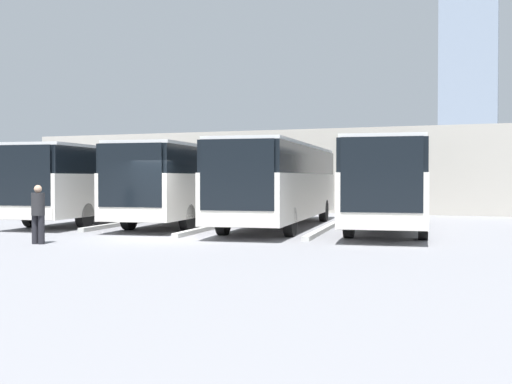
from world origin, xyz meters
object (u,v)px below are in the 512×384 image
Objects in this scene: bus_0 at (391,181)px; bus_2 at (193,181)px; pedestrian at (38,212)px; bus_1 at (280,181)px; bus_3 at (104,181)px.

bus_2 is at bearing -8.78° from bus_0.
bus_2 is 7.22× the size of pedestrian.
bus_1 is 7.22× the size of pedestrian.
bus_1 is at bearing -122.38° from pedestrian.
bus_0 is at bearing 179.91° from bus_1.
bus_3 is at bearing -70.81° from pedestrian.
bus_0 is 1.00× the size of bus_3.
bus_2 reaches higher than pedestrian.
bus_1 reaches higher than pedestrian.
bus_1 is at bearing 162.60° from bus_2.
bus_1 and bus_3 have the same top height.
bus_0 is 4.20m from bus_1.
bus_0 is 12.51m from bus_3.
pedestrian is at bearing 106.55° from bus_3.
bus_3 is (12.51, 0.13, 0.00)m from bus_0.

